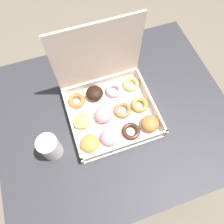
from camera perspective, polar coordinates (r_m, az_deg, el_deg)
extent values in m
plane|color=#6B6054|center=(1.55, 0.37, -11.77)|extent=(8.00, 8.00, 0.00)
cube|color=#2D2D33|center=(0.89, 0.62, -0.98)|extent=(0.93, 0.78, 0.03)
cylinder|color=#2D2D33|center=(1.29, 24.50, -15.16)|extent=(0.06, 0.06, 0.68)
cylinder|color=#2D2D33|center=(1.38, -21.01, -0.06)|extent=(0.06, 0.06, 0.68)
cylinder|color=#2D2D33|center=(1.46, 11.78, 9.61)|extent=(0.06, 0.06, 0.68)
cube|color=white|center=(0.87, 0.00, -0.41)|extent=(0.33, 0.30, 0.01)
cube|color=silver|center=(0.81, 3.47, -8.84)|extent=(0.33, 0.01, 0.04)
cube|color=silver|center=(0.93, -3.02, 8.00)|extent=(0.33, 0.01, 0.04)
cube|color=silver|center=(0.85, -10.46, -3.05)|extent=(0.01, 0.30, 0.04)
cube|color=silver|center=(0.89, 9.93, 3.23)|extent=(0.01, 0.30, 0.04)
cube|color=silver|center=(0.80, -3.75, 14.75)|extent=(0.33, 0.01, 0.28)
ellipsoid|color=#B77A38|center=(0.81, -5.84, -8.04)|extent=(0.07, 0.07, 0.03)
ellipsoid|color=pink|center=(0.82, -0.60, -6.48)|extent=(0.07, 0.07, 0.03)
torus|color=#381E11|center=(0.84, 4.98, -5.03)|extent=(0.07, 0.07, 0.02)
ellipsoid|color=#9E6633|center=(0.85, 9.89, -2.98)|extent=(0.07, 0.07, 0.04)
ellipsoid|color=tan|center=(0.85, -7.87, -2.22)|extent=(0.07, 0.07, 0.03)
ellipsoid|color=pink|center=(0.85, -2.28, -0.63)|extent=(0.07, 0.07, 0.04)
torus|color=#9E6633|center=(0.87, 2.67, 0.78)|extent=(0.07, 0.07, 0.02)
torus|color=#B77A38|center=(0.89, 7.19, 2.02)|extent=(0.07, 0.07, 0.02)
torus|color=#9E6633|center=(0.90, -9.21, 3.00)|extent=(0.07, 0.07, 0.02)
ellipsoid|color=black|center=(0.89, -4.58, 4.95)|extent=(0.07, 0.07, 0.04)
torus|color=pink|center=(0.91, 0.44, 5.75)|extent=(0.07, 0.07, 0.02)
torus|color=tan|center=(0.93, 4.95, 7.30)|extent=(0.07, 0.07, 0.02)
cylinder|color=white|center=(0.80, -15.88, -8.85)|extent=(0.07, 0.07, 0.11)
cylinder|color=black|center=(0.76, -16.81, -7.75)|extent=(0.06, 0.06, 0.01)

